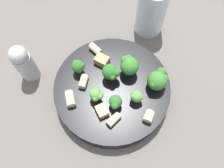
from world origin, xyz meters
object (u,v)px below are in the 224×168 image
object	(u,v)px
rigatoni_4	(149,116)
chicken_chunk_1	(102,60)
broccoli_floret_5	(158,80)
chicken_chunk_0	(102,111)
rigatoni_0	(95,49)
drinking_glass	(151,13)
broccoli_floret_2	(115,102)
broccoli_floret_3	(137,96)
broccoli_floret_6	(78,66)
pasta_bowl	(112,89)
rigatoni_1	(70,99)
broccoli_floret_0	(111,72)
broccoli_floret_1	(129,65)
broccoli_floret_4	(96,95)
rigatoni_2	(114,119)
rigatoni_3	(83,82)
pepper_shaker	(24,63)

from	to	relation	value
rigatoni_4	chicken_chunk_1	bearing A→B (deg)	133.65
broccoli_floret_5	chicken_chunk_0	world-z (taller)	broccoli_floret_5
rigatoni_0	drinking_glass	size ratio (longest dim) A/B	0.23
broccoli_floret_2	drinking_glass	bearing A→B (deg)	76.32
broccoli_floret_2	broccoli_floret_3	world-z (taller)	same
broccoli_floret_6	drinking_glass	xyz separation A→B (m)	(0.14, 0.16, -0.01)
pasta_bowl	broccoli_floret_5	size ratio (longest dim) A/B	5.36
rigatoni_1	drinking_glass	bearing A→B (deg)	57.87
pasta_bowl	rigatoni_1	distance (m)	0.09
chicken_chunk_0	chicken_chunk_1	world-z (taller)	chicken_chunk_1
broccoli_floret_0	broccoli_floret_1	size ratio (longest dim) A/B	0.91
rigatoni_1	broccoli_floret_2	bearing A→B (deg)	-0.18
broccoli_floret_6	broccoli_floret_4	bearing A→B (deg)	-51.49
broccoli_floret_6	rigatoni_4	xyz separation A→B (m)	(0.14, -0.08, -0.01)
rigatoni_0	chicken_chunk_0	bearing A→B (deg)	-75.96
broccoli_floret_0	chicken_chunk_0	xyz separation A→B (m)	(-0.01, -0.07, -0.02)
broccoli_floret_1	rigatoni_1	distance (m)	0.13
rigatoni_1	chicken_chunk_1	distance (m)	0.10
rigatoni_0	rigatoni_2	world-z (taller)	rigatoni_0
rigatoni_1	drinking_glass	xyz separation A→B (m)	(0.14, 0.22, 0.01)
rigatoni_0	rigatoni_3	world-z (taller)	same
broccoli_floret_1	broccoli_floret_3	distance (m)	0.06
rigatoni_3	pepper_shaker	world-z (taller)	pepper_shaker
rigatoni_4	broccoli_floret_5	bearing A→B (deg)	80.79
chicken_chunk_1	pepper_shaker	world-z (taller)	pepper_shaker
rigatoni_0	broccoli_floret_3	bearing A→B (deg)	-47.32
broccoli_floret_4	chicken_chunk_1	size ratio (longest dim) A/B	1.21
broccoli_floret_5	rigatoni_4	world-z (taller)	broccoli_floret_5
rigatoni_1	chicken_chunk_0	size ratio (longest dim) A/B	1.26
broccoli_floret_3	chicken_chunk_0	bearing A→B (deg)	-152.69
rigatoni_4	pepper_shaker	size ratio (longest dim) A/B	0.20
rigatoni_2	broccoli_floret_3	bearing A→B (deg)	50.35
broccoli_floret_6	rigatoni_2	bearing A→B (deg)	-49.10
broccoli_floret_6	rigatoni_0	size ratio (longest dim) A/B	1.29
broccoli_floret_6	chicken_chunk_0	world-z (taller)	broccoli_floret_6
broccoli_floret_3	chicken_chunk_0	distance (m)	0.07
broccoli_floret_1	chicken_chunk_1	xyz separation A→B (m)	(-0.06, 0.02, -0.02)
broccoli_floret_2	broccoli_floret_6	xyz separation A→B (m)	(-0.08, 0.06, 0.00)
rigatoni_2	broccoli_floret_0	bearing A→B (deg)	100.12
pepper_shaker	rigatoni_3	bearing A→B (deg)	-10.54
chicken_chunk_1	pepper_shaker	bearing A→B (deg)	-169.53
broccoli_floret_2	chicken_chunk_1	world-z (taller)	broccoli_floret_2
broccoli_floret_0	rigatoni_4	bearing A→B (deg)	-42.86
pasta_bowl	rigatoni_3	xyz separation A→B (m)	(-0.06, -0.00, 0.02)
chicken_chunk_1	broccoli_floret_2	bearing A→B (deg)	-66.93
broccoli_floret_1	pepper_shaker	distance (m)	0.21
broccoli_floret_0	broccoli_floret_6	xyz separation A→B (m)	(-0.07, 0.01, -0.00)
broccoli_floret_2	chicken_chunk_0	bearing A→B (deg)	-145.53
chicken_chunk_1	broccoli_floret_0	bearing A→B (deg)	-55.36
pasta_bowl	rigatoni_0	distance (m)	0.09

